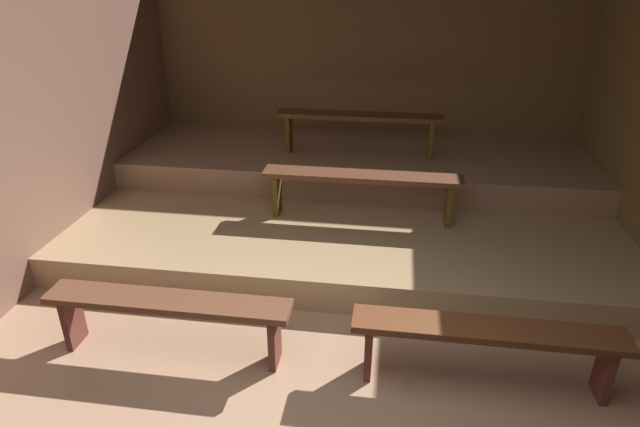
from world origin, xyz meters
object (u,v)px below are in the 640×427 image
at_px(bench_floor_right, 487,338).
at_px(bench_lower_center, 362,182).
at_px(bench_floor_left, 168,309).
at_px(bench_middle_center, 359,121).

xyz_separation_m(bench_floor_right, bench_lower_center, (-0.99, 1.89, 0.30)).
distance_m(bench_floor_right, bench_lower_center, 2.16).
bearing_deg(bench_floor_right, bench_lower_center, 117.49).
height_order(bench_floor_left, bench_floor_right, same).
bearing_deg(bench_floor_left, bench_middle_center, 69.77).
relative_size(bench_floor_left, bench_middle_center, 0.95).
xyz_separation_m(bench_floor_left, bench_middle_center, (1.11, 3.02, 0.59)).
relative_size(bench_lower_center, bench_middle_center, 1.03).
relative_size(bench_floor_right, bench_middle_center, 0.95).
bearing_deg(bench_floor_left, bench_lower_center, 56.81).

